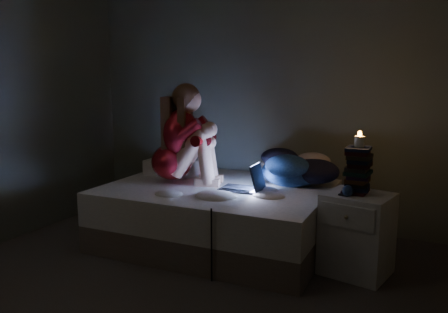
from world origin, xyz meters
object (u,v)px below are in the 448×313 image
Objects in this scene: nightstand at (357,234)px; phone at (348,194)px; bed at (218,215)px; laptop at (241,176)px; candle at (360,139)px; woman at (172,133)px.

phone is at bearing -122.44° from nightstand.
phone is (1.14, -0.22, 0.36)m from bed.
laptop is 1.02m from candle.
woman is 2.60× the size of laptop.
nightstand is at bearing -43.92° from candle.
laptop is at bearing 168.32° from phone.
laptop reaches higher than nightstand.
laptop is (0.68, -0.02, -0.32)m from woman.
phone reaches higher than bed.
nightstand is at bearing -6.96° from bed.
woman is at bearing 171.89° from phone.
woman is at bearing -170.97° from nightstand.
candle is at bearing 148.90° from nightstand.
candle is at bearing -6.22° from bed.
woman is at bearing -174.83° from bed.
phone reaches higher than nightstand.
candle is at bearing 57.93° from phone.
laptop is 2.44× the size of phone.
woman is at bearing 177.28° from laptop.
bed is 5.49× the size of laptop.
phone is at bearing -10.70° from bed.
woman is 6.35× the size of phone.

